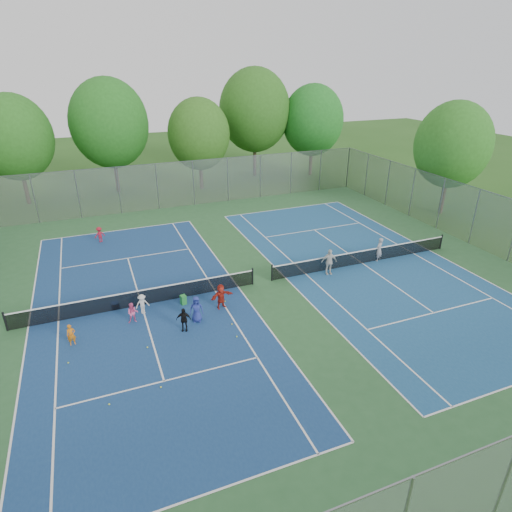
{
  "coord_description": "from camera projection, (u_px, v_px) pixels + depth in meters",
  "views": [
    {
      "loc": [
        -8.58,
        -20.55,
        11.99
      ],
      "look_at": [
        0.0,
        1.0,
        1.3
      ],
      "focal_mm": 30.0,
      "sensor_mm": 36.0,
      "label": 1
    }
  ],
  "objects": [
    {
      "name": "tennis_ball_9",
      "position": [
        199.0,
        307.0,
        22.66
      ],
      "size": [
        0.07,
        0.07,
        0.07
      ],
      "primitive_type": "sphere",
      "color": "#BBD431",
      "rests_on": "ground"
    },
    {
      "name": "student_d",
      "position": [
        184.0,
        320.0,
        20.52
      ],
      "size": [
        0.79,
        0.53,
        1.25
      ],
      "primitive_type": "imported",
      "rotation": [
        0.0,
        0.0,
        -0.34
      ],
      "color": "black",
      "rests_on": "ground"
    },
    {
      "name": "tennis_ball_7",
      "position": [
        147.0,
        348.0,
        19.49
      ],
      "size": [
        0.07,
        0.07,
        0.07
      ],
      "primitive_type": "sphere",
      "color": "#D6EA36",
      "rests_on": "ground"
    },
    {
      "name": "tree_nr",
      "position": [
        255.0,
        110.0,
        45.57
      ],
      "size": [
        7.6,
        7.6,
        11.42
      ],
      "color": "#443326",
      "rests_on": "ground"
    },
    {
      "name": "tennis_ball_0",
      "position": [
        183.0,
        317.0,
        21.83
      ],
      "size": [
        0.07,
        0.07,
        0.07
      ],
      "primitive_type": "sphere",
      "color": "#C0E936",
      "rests_on": "ground"
    },
    {
      "name": "teen_court_b",
      "position": [
        329.0,
        262.0,
        25.93
      ],
      "size": [
        1.02,
        0.58,
        1.64
      ],
      "primitive_type": "imported",
      "rotation": [
        0.0,
        0.0,
        -0.19
      ],
      "color": "silver",
      "rests_on": "ground"
    },
    {
      "name": "student_f",
      "position": [
        221.0,
        296.0,
        22.4
      ],
      "size": [
        1.34,
        0.68,
        1.38
      ],
      "primitive_type": "imported",
      "rotation": [
        0.0,
        0.0,
        0.23
      ],
      "color": "#A82418",
      "rests_on": "ground"
    },
    {
      "name": "tree_nl",
      "position": [
        109.0,
        123.0,
        39.89
      ],
      "size": [
        7.2,
        7.2,
        10.69
      ],
      "color": "#443326",
      "rests_on": "ground"
    },
    {
      "name": "tennis_ball_5",
      "position": [
        197.0,
        317.0,
        21.78
      ],
      "size": [
        0.07,
        0.07,
        0.07
      ],
      "primitive_type": "sphere",
      "color": "#A9C82E",
      "rests_on": "ground"
    },
    {
      "name": "fence_north",
      "position": [
        194.0,
        183.0,
        37.91
      ],
      "size": [
        32.0,
        0.1,
        4.0
      ],
      "primitive_type": "cube",
      "color": "gray",
      "rests_on": "ground"
    },
    {
      "name": "tree_ne",
      "position": [
        313.0,
        120.0,
        46.35
      ],
      "size": [
        6.6,
        6.6,
        9.77
      ],
      "color": "#443326",
      "rests_on": "ground"
    },
    {
      "name": "student_e",
      "position": [
        196.0,
        309.0,
        21.24
      ],
      "size": [
        0.77,
        0.6,
        1.4
      ],
      "primitive_type": "imported",
      "rotation": [
        0.0,
        0.0,
        -0.25
      ],
      "color": "navy",
      "rests_on": "ground"
    },
    {
      "name": "court_right",
      "position": [
        362.0,
        263.0,
        27.59
      ],
      "size": [
        10.97,
        23.77,
        0.01
      ],
      "primitive_type": "cube",
      "color": "navy",
      "rests_on": "court_pad"
    },
    {
      "name": "tennis_ball_1",
      "position": [
        232.0,
        324.0,
        21.2
      ],
      "size": [
        0.07,
        0.07,
        0.07
      ],
      "primitive_type": "sphere",
      "color": "yellow",
      "rests_on": "ground"
    },
    {
      "name": "tree_nw",
      "position": [
        14.0,
        138.0,
        36.64
      ],
      "size": [
        6.4,
        6.4,
        9.58
      ],
      "color": "#443326",
      "rests_on": "ground"
    },
    {
      "name": "ball_hopper",
      "position": [
        183.0,
        300.0,
        22.9
      ],
      "size": [
        0.33,
        0.33,
        0.54
      ],
      "primitive_type": "cube",
      "rotation": [
        0.0,
        0.0,
        0.22
      ],
      "color": "green",
      "rests_on": "ground"
    },
    {
      "name": "fence_south",
      "position": [
        502.0,
        490.0,
        10.91
      ],
      "size": [
        32.0,
        0.1,
        4.0
      ],
      "primitive_type": "cube",
      "color": "gray",
      "rests_on": "ground"
    },
    {
      "name": "child_far_baseline",
      "position": [
        100.0,
        235.0,
        30.59
      ],
      "size": [
        0.84,
        0.63,
        1.16
      ],
      "primitive_type": "imported",
      "rotation": [
        0.0,
        0.0,
        3.45
      ],
      "color": "maroon",
      "rests_on": "ground"
    },
    {
      "name": "ground",
      "position": [
        262.0,
        283.0,
        25.24
      ],
      "size": [
        120.0,
        120.0,
        0.0
      ],
      "primitive_type": "plane",
      "color": "#265219",
      "rests_on": "ground"
    },
    {
      "name": "fence_east",
      "position": [
        474.0,
        217.0,
        29.78
      ],
      "size": [
        0.1,
        32.0,
        4.0
      ],
      "primitive_type": "cube",
      "rotation": [
        0.0,
        0.0,
        1.57
      ],
      "color": "gray",
      "rests_on": "ground"
    },
    {
      "name": "court_left",
      "position": [
        142.0,
        305.0,
        22.89
      ],
      "size": [
        10.97,
        23.77,
        0.01
      ],
      "primitive_type": "cube",
      "color": "navy",
      "rests_on": "court_pad"
    },
    {
      "name": "tennis_ball_8",
      "position": [
        225.0,
        302.0,
        23.18
      ],
      "size": [
        0.07,
        0.07,
        0.07
      ],
      "primitive_type": "sphere",
      "color": "gold",
      "rests_on": "ground"
    },
    {
      "name": "tree_nc",
      "position": [
        199.0,
        134.0,
        41.38
      ],
      "size": [
        6.0,
        6.0,
        8.85
      ],
      "color": "#443326",
      "rests_on": "ground"
    },
    {
      "name": "tennis_ball_2",
      "position": [
        161.0,
        387.0,
        17.12
      ],
      "size": [
        0.07,
        0.07,
        0.07
      ],
      "primitive_type": "sphere",
      "color": "yellow",
      "rests_on": "ground"
    },
    {
      "name": "net_left",
      "position": [
        141.0,
        298.0,
        22.7
      ],
      "size": [
        12.87,
        0.1,
        0.91
      ],
      "primitive_type": "cube",
      "color": "black",
      "rests_on": "ground"
    },
    {
      "name": "student_b",
      "position": [
        133.0,
        313.0,
        21.2
      ],
      "size": [
        0.59,
        0.49,
        1.09
      ],
      "primitive_type": "imported",
      "rotation": [
        0.0,
        0.0,
        -0.15
      ],
      "color": "#E75996",
      "rests_on": "ground"
    },
    {
      "name": "instructor",
      "position": [
        379.0,
        250.0,
        27.65
      ],
      "size": [
        0.69,
        0.6,
        1.6
      ],
      "primitive_type": "imported",
      "rotation": [
        0.0,
        0.0,
        3.6
      ],
      "color": "gray",
      "rests_on": "ground"
    },
    {
      "name": "student_a",
      "position": [
        71.0,
        335.0,
        19.53
      ],
      "size": [
        0.43,
        0.31,
        1.07
      ],
      "primitive_type": "imported",
      "rotation": [
        0.0,
        0.0,
        0.15
      ],
      "color": "orange",
      "rests_on": "ground"
    },
    {
      "name": "court_pad",
      "position": [
        262.0,
        282.0,
        25.24
      ],
      "size": [
        32.0,
        32.0,
        0.01
      ],
      "primitive_type": "cube",
      "color": "#2A582F",
      "rests_on": "ground"
    },
    {
      "name": "tennis_ball_6",
      "position": [
        109.0,
        405.0,
        16.27
      ],
      "size": [
        0.07,
        0.07,
        0.07
      ],
      "primitive_type": "sphere",
      "color": "#CCE936",
      "rests_on": "ground"
    },
    {
      "name": "tennis_ball_3",
      "position": [
        68.0,
        363.0,
        18.5
      ],
      "size": [
        0.07,
        0.07,
        0.07
      ],
      "primitive_type": "sphere",
      "color": "#C5E334",
      "rests_on": "ground"
    },
    {
      "name": "student_c",
      "position": [
        142.0,
        304.0,
        21.98
      ],
      "size": [
        0.74,
        0.46,
        1.09
      ],
      "primitive_type": "imported",
      "rotation": [
        0.0,
        0.0,
        0.09
      ],
      "color": "silver",
      "rests_on": "ground"
    },
    {
      "name": "ball_crate",
      "position": [
        115.0,
        305.0,
        22.59
      ],
      "size": [
        0.44,
        0.44,
        0.33
      ],
      "primitive_type": "cube",
      "rotation": [
        0.0,
        0.0,
        0.17
      ],
      "color": "#1747AD",
      "rests_on": "ground"
    },
    {
      "name": "tree_side_e",
      "position": [
        453.0,
        145.0,
        34.28
      ],
      "size": [
        6.0,
        6.0,
        9.2
      ],
      "color": "#443326",
      "rests_on": "ground"
    },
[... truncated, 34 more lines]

